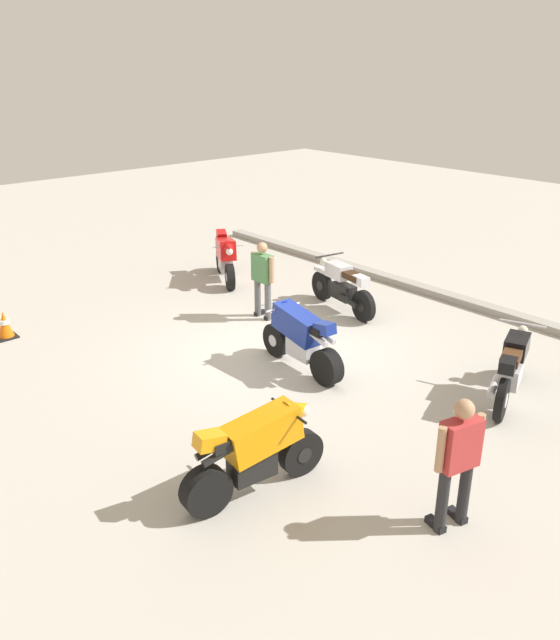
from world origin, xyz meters
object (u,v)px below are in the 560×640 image
at_px(motorcycle_black_cruiser, 512,368).
at_px(motorcycle_silver_cruiser, 342,286).
at_px(motorcycle_blue_sportbike, 300,336).
at_px(motorcycle_orange_sportbike, 256,450).
at_px(person_in_red_shirt, 458,457).
at_px(traffic_cone, 5,325).
at_px(motorcycle_red_sportbike, 226,256).
at_px(person_in_green_shirt, 263,276).

bearing_deg(motorcycle_black_cruiser, motorcycle_silver_cruiser, 59.13).
bearing_deg(motorcycle_blue_sportbike, motorcycle_orange_sportbike, 132.27).
bearing_deg(motorcycle_black_cruiser, person_in_red_shirt, 179.04).
xyz_separation_m(motorcycle_blue_sportbike, motorcycle_silver_cruiser, (-1.39, 2.53, -0.07)).
height_order(motorcycle_black_cruiser, motorcycle_silver_cruiser, same).
bearing_deg(traffic_cone, person_in_red_shirt, 11.67).
bearing_deg(traffic_cone, motorcycle_black_cruiser, 33.26).
relative_size(motorcycle_black_cruiser, motorcycle_silver_cruiser, 0.97).
height_order(motorcycle_blue_sportbike, traffic_cone, motorcycle_blue_sportbike).
height_order(motorcycle_orange_sportbike, person_in_red_shirt, person_in_red_shirt).
distance_m(motorcycle_black_cruiser, motorcycle_red_sportbike, 7.44).
bearing_deg(person_in_green_shirt, motorcycle_silver_cruiser, -28.54).
bearing_deg(motorcycle_blue_sportbike, person_in_red_shirt, 164.73).
distance_m(person_in_red_shirt, traffic_cone, 8.83).
relative_size(motorcycle_blue_sportbike, person_in_green_shirt, 1.24).
xyz_separation_m(motorcycle_blue_sportbike, person_in_red_shirt, (3.98, -1.45, 0.32)).
bearing_deg(motorcycle_silver_cruiser, motorcycle_red_sportbike, 22.20).
distance_m(motorcycle_silver_cruiser, person_in_red_shirt, 6.69).
relative_size(motorcycle_orange_sportbike, traffic_cone, 3.70).
distance_m(motorcycle_red_sportbike, person_in_red_shirt, 9.17).
relative_size(motorcycle_silver_cruiser, motorcycle_orange_sportbike, 1.06).
bearing_deg(motorcycle_black_cruiser, traffic_cone, 103.30).
bearing_deg(motorcycle_black_cruiser, person_in_green_shirt, 77.67).
distance_m(motorcycle_black_cruiser, motorcycle_orange_sportbike, 4.46).
xyz_separation_m(motorcycle_red_sportbike, traffic_cone, (-0.10, -5.14, -0.33)).
height_order(motorcycle_black_cruiser, person_in_green_shirt, person_in_green_shirt).
distance_m(motorcycle_orange_sportbike, traffic_cone, 6.73).
bearing_deg(traffic_cone, motorcycle_orange_sportbike, 4.79).
height_order(motorcycle_silver_cruiser, motorcycle_orange_sportbike, motorcycle_orange_sportbike).
relative_size(person_in_red_shirt, traffic_cone, 3.05).
distance_m(motorcycle_black_cruiser, motorcycle_silver_cruiser, 4.35).
bearing_deg(motorcycle_red_sportbike, motorcycle_silver_cruiser, 40.53).
distance_m(person_in_red_shirt, person_in_green_shirt, 6.63).
height_order(motorcycle_orange_sportbike, person_in_green_shirt, person_in_green_shirt).
bearing_deg(motorcycle_red_sportbike, motorcycle_black_cruiser, 27.80).
xyz_separation_m(motorcycle_black_cruiser, motorcycle_blue_sportbike, (-2.89, -1.71, 0.07)).
relative_size(motorcycle_red_sportbike, person_in_red_shirt, 1.11).
xyz_separation_m(motorcycle_silver_cruiser, traffic_cone, (-3.26, -5.77, -0.26)).
xyz_separation_m(person_in_red_shirt, traffic_cone, (-8.62, -1.78, -0.65)).
bearing_deg(person_in_green_shirt, motorcycle_black_cruiser, -83.33).
bearing_deg(motorcycle_orange_sportbike, motorcycle_blue_sportbike, 44.60).
bearing_deg(motorcycle_orange_sportbike, motorcycle_black_cruiser, -3.73).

